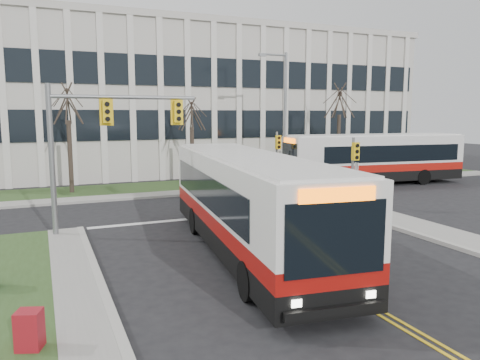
% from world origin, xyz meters
% --- Properties ---
extents(ground, '(120.00, 120.00, 0.00)m').
position_xyz_m(ground, '(0.00, 0.00, 0.00)').
color(ground, black).
rests_on(ground, ground).
extents(sidewalk_cross, '(44.00, 1.60, 0.14)m').
position_xyz_m(sidewalk_cross, '(5.00, 15.20, 0.07)').
color(sidewalk_cross, '#9E9B93').
rests_on(sidewalk_cross, ground).
extents(building_lawn, '(44.00, 5.00, 0.12)m').
position_xyz_m(building_lawn, '(5.00, 18.00, 0.06)').
color(building_lawn, '#314A1F').
rests_on(building_lawn, ground).
extents(office_building, '(40.00, 16.00, 12.00)m').
position_xyz_m(office_building, '(5.00, 30.00, 6.00)').
color(office_building, beige).
rests_on(office_building, ground).
extents(mast_arm_signal, '(6.11, 0.38, 6.20)m').
position_xyz_m(mast_arm_signal, '(-5.62, 7.16, 4.26)').
color(mast_arm_signal, slate).
rests_on(mast_arm_signal, ground).
extents(signal_pole_near, '(0.34, 0.39, 3.80)m').
position_xyz_m(signal_pole_near, '(7.20, 6.90, 2.50)').
color(signal_pole_near, slate).
rests_on(signal_pole_near, ground).
extents(signal_pole_far, '(0.34, 0.39, 3.80)m').
position_xyz_m(signal_pole_far, '(7.20, 15.40, 2.50)').
color(signal_pole_far, slate).
rests_on(signal_pole_far, ground).
extents(streetlight, '(2.15, 0.25, 9.20)m').
position_xyz_m(streetlight, '(8.03, 16.20, 5.19)').
color(streetlight, slate).
rests_on(streetlight, ground).
extents(directory_sign, '(1.50, 0.12, 2.00)m').
position_xyz_m(directory_sign, '(2.50, 17.50, 1.17)').
color(directory_sign, slate).
rests_on(directory_sign, ground).
extents(tree_left, '(1.80, 1.80, 7.70)m').
position_xyz_m(tree_left, '(-6.00, 18.00, 5.51)').
color(tree_left, '#42352B').
rests_on(tree_left, ground).
extents(tree_mid, '(1.80, 1.80, 6.82)m').
position_xyz_m(tree_mid, '(2.00, 18.20, 4.88)').
color(tree_mid, '#42352B').
rests_on(tree_mid, ground).
extents(tree_right, '(1.80, 1.80, 8.25)m').
position_xyz_m(tree_right, '(14.00, 18.00, 5.91)').
color(tree_right, '#42352B').
rests_on(tree_right, ground).
extents(bus_main, '(4.40, 13.40, 3.51)m').
position_xyz_m(bus_main, '(-0.97, 2.09, 1.75)').
color(bus_main, silver).
rests_on(bus_main, ground).
extents(bus_cross, '(13.32, 4.23, 3.49)m').
position_xyz_m(bus_cross, '(14.27, 14.00, 1.75)').
color(bus_cross, silver).
rests_on(bus_cross, ground).
extents(newspaper_box_red, '(0.62, 0.59, 0.95)m').
position_xyz_m(newspaper_box_red, '(-8.12, -2.69, 0.47)').
color(newspaper_box_red, maroon).
rests_on(newspaper_box_red, ground).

